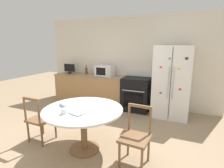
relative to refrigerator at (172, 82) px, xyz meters
name	(u,v)px	position (x,y,z in m)	size (l,w,h in m)	color
ground_plane	(81,149)	(-1.31, -2.20, -0.90)	(14.00, 14.00, 0.00)	#9E8466
back_wall	(128,62)	(-1.31, 0.45, 0.40)	(5.20, 0.10, 2.60)	silver
kitchen_counter	(90,89)	(-2.41, 0.09, -0.45)	(2.23, 0.64, 0.90)	#AD7F4C
refrigerator	(172,82)	(0.00, 0.00, 0.00)	(0.87, 0.80, 1.79)	white
oven_range	(136,94)	(-0.92, 0.07, -0.43)	(0.74, 0.68, 1.08)	black
microwave	(105,71)	(-1.91, 0.13, 0.16)	(0.51, 0.39, 0.31)	white
countertop_tv	(69,68)	(-3.17, 0.12, 0.17)	(0.37, 0.16, 0.30)	black
counter_bottle	(86,71)	(-2.60, 0.21, 0.11)	(0.08, 0.08, 0.28)	brown
dining_table	(83,116)	(-1.24, -2.18, -0.26)	(1.33, 1.33, 0.76)	white
dining_chair_left	(40,119)	(-2.15, -2.25, -0.46)	(0.44, 0.44, 0.90)	brown
dining_chair_right	(135,137)	(-0.33, -2.19, -0.46)	(0.45, 0.45, 0.90)	brown
candle_glass	(64,112)	(-1.38, -2.50, -0.10)	(0.10, 0.10, 0.09)	silver
folded_napkin	(62,105)	(-1.61, -2.24, -0.11)	(0.16, 0.09, 0.05)	#A3BCDB
mail_stack	(80,112)	(-1.19, -2.35, -0.12)	(0.32, 0.36, 0.02)	white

